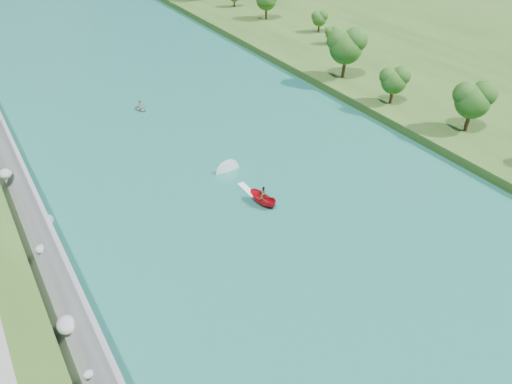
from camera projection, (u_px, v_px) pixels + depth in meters
ground at (316, 249)px, 55.13m from camera, size 260.00×260.00×0.00m
river_water at (228, 167)px, 69.04m from camera, size 55.00×240.00×0.10m
berm_east at (466, 87)px, 90.12m from camera, size 44.00×240.00×1.50m
riprap_bank at (32, 223)px, 56.05m from camera, size 4.24×236.00×4.11m
trees_east at (418, 73)px, 81.71m from camera, size 17.72×144.83×10.85m
motorboat at (256, 193)px, 62.61m from camera, size 3.60×18.97×2.08m
raft at (141, 108)px, 83.70m from camera, size 2.43×3.03×1.71m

